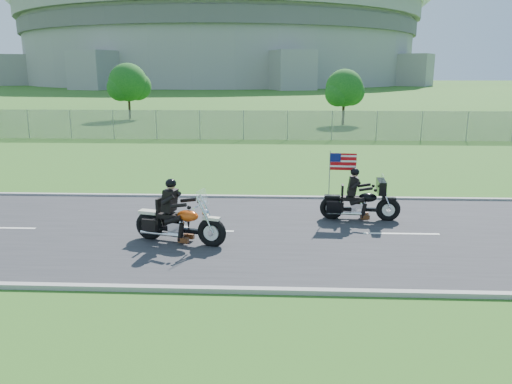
{
  "coord_description": "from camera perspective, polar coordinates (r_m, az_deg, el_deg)",
  "views": [
    {
      "loc": [
        0.39,
        -13.99,
        4.7
      ],
      "look_at": [
        -0.24,
        0.0,
        1.25
      ],
      "focal_mm": 35.0,
      "sensor_mm": 36.0,
      "label": 1
    }
  ],
  "objects": [
    {
      "name": "stadium",
      "position": [
        185.43,
        -3.91,
        17.19
      ],
      "size": [
        140.4,
        140.4,
        29.2
      ],
      "color": "#A3A099",
      "rests_on": "ground"
    },
    {
      "name": "motorcycle_lead",
      "position": [
        13.91,
        -8.87,
        -3.56
      ],
      "size": [
        2.68,
        1.14,
        1.84
      ],
      "rotation": [
        0.0,
        0.0,
        -0.27
      ],
      "color": "black",
      "rests_on": "ground"
    },
    {
      "name": "curb_north",
      "position": [
        18.63,
        1.31,
        -0.61
      ],
      "size": [
        120.0,
        0.18,
        0.12
      ],
      "primitive_type": "cube",
      "color": "#9E9B93",
      "rests_on": "ground"
    },
    {
      "name": "motorcycle_follow",
      "position": [
        16.14,
        11.78,
        -1.23
      ],
      "size": [
        2.54,
        0.84,
        2.12
      ],
      "rotation": [
        0.0,
        0.0,
        -0.07
      ],
      "color": "black",
      "rests_on": "ground"
    },
    {
      "name": "road",
      "position": [
        14.75,
        0.95,
        -4.65
      ],
      "size": [
        120.0,
        8.0,
        0.04
      ],
      "primitive_type": "cube",
      "color": "#28282B",
      "rests_on": "ground"
    },
    {
      "name": "ground",
      "position": [
        14.76,
        0.95,
        -4.72
      ],
      "size": [
        420.0,
        420.0,
        0.0
      ],
      "primitive_type": "plane",
      "color": "#28561A",
      "rests_on": "ground"
    },
    {
      "name": "tree_fence_mid",
      "position": [
        50.14,
        -14.34,
        11.84
      ],
      "size": [
        3.96,
        3.69,
        5.3
      ],
      "color": "#382316",
      "rests_on": "ground"
    },
    {
      "name": "tree_fence_near",
      "position": [
        44.42,
        10.1,
        11.42
      ],
      "size": [
        3.52,
        3.28,
        4.75
      ],
      "color": "#382316",
      "rests_on": "ground"
    },
    {
      "name": "fence",
      "position": [
        34.61,
        -6.44,
        7.63
      ],
      "size": [
        60.0,
        0.03,
        2.0
      ],
      "primitive_type": "cube",
      "color": "gray",
      "rests_on": "ground"
    },
    {
      "name": "curb_south",
      "position": [
        10.98,
        0.32,
        -11.21
      ],
      "size": [
        120.0,
        0.18,
        0.12
      ],
      "primitive_type": "cube",
      "color": "#9E9B93",
      "rests_on": "ground"
    }
  ]
}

